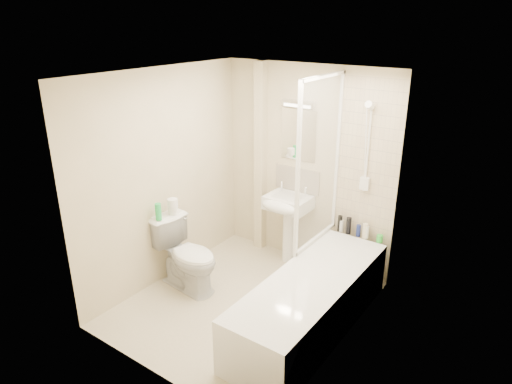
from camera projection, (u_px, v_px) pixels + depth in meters
The scene contains 26 objects.
floor at pixel (244, 304), 4.87m from camera, with size 2.50×2.50×0.00m, color beige.
wall_back at pixel (306, 168), 5.39m from camera, with size 2.20×0.02×2.40m, color beige.
wall_left at pixel (163, 178), 5.03m from camera, with size 0.02×2.50×2.40m, color beige.
wall_right at pixel (348, 229), 3.85m from camera, with size 0.02×2.50×2.40m, color beige.
ceiling at pixel (242, 74), 4.00m from camera, with size 2.20×2.50×0.02m, color white.
tile_back at pixel (368, 161), 4.90m from camera, with size 0.70×0.01×1.75m, color beige.
tile_right at pixel (352, 201), 3.83m from camera, with size 0.01×2.10×1.75m, color beige.
pipe_boxing at pixel (260, 160), 5.68m from camera, with size 0.12×0.12×2.40m, color beige.
splashback at pixel (297, 180), 5.51m from camera, with size 0.60×0.01×0.30m, color beige.
mirror at pixel (299, 135), 5.31m from camera, with size 0.46×0.01×0.60m, color white.
strip_light at pixel (299, 104), 5.15m from camera, with size 0.42×0.07×0.07m, color silver.
bathtub at pixel (311, 302), 4.42m from camera, with size 0.70×2.10×0.55m.
shower_screen at pixel (320, 163), 4.74m from camera, with size 0.04×0.92×1.80m.
shower_fixture at pixel (367, 151), 4.82m from camera, with size 0.10×0.16×0.99m.
pedestal_sink at pixel (287, 211), 5.45m from camera, with size 0.52×0.48×1.00m.
bottle_black_a at pixel (340, 223), 5.24m from camera, with size 0.05×0.05×0.19m, color black.
bottle_white_a at pixel (341, 226), 5.24m from camera, with size 0.05×0.05×0.14m, color silver.
bottle_black_b at pixel (349, 226), 5.18m from camera, with size 0.06×0.06×0.20m, color black.
bottle_blue at pixel (358, 231), 5.13m from camera, with size 0.05×0.05×0.14m, color navy.
bottle_cream at pixel (365, 231), 5.08m from camera, with size 0.06×0.06×0.17m, color beige.
bottle_white_b at pixel (367, 232), 5.08m from camera, with size 0.05×0.05×0.15m, color white.
bottle_green at pixel (380, 239), 5.00m from camera, with size 0.07×0.07×0.08m, color green.
toilet at pixel (187, 255), 5.05m from camera, with size 0.84×0.54×0.81m, color white.
toilet_roll_lower at pixel (172, 210), 5.08m from camera, with size 0.10×0.10×0.09m, color white.
toilet_roll_upper at pixel (173, 203), 5.02m from camera, with size 0.12×0.12×0.10m, color white.
green_bottle at pixel (158, 212), 4.92m from camera, with size 0.07×0.07×0.19m, color green.
Camera 1 is at (2.47, -3.28, 2.88)m, focal length 32.00 mm.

